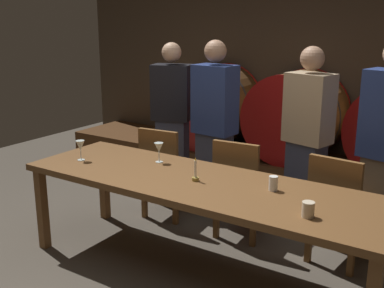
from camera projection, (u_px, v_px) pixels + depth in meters
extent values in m
plane|color=#4C443A|center=(176.00, 281.00, 3.46)|extent=(8.46, 8.46, 0.00)
cube|color=#473A2D|center=(316.00, 75.00, 5.41)|extent=(6.51, 0.24, 2.43)
cube|color=#4C2D16|center=(293.00, 174.00, 5.24)|extent=(5.86, 0.90, 0.36)
cylinder|color=#513319|center=(213.00, 106.00, 5.62)|extent=(0.94, 0.71, 0.94)
cylinder|color=#B21C16|center=(196.00, 111.00, 5.32)|extent=(0.96, 0.03, 0.96)
cylinder|color=#B21C16|center=(228.00, 102.00, 5.92)|extent=(0.96, 0.03, 0.96)
cylinder|color=#2D2D33|center=(213.00, 106.00, 5.62)|extent=(0.95, 0.04, 0.95)
cylinder|color=brown|center=(296.00, 116.00, 5.07)|extent=(0.94, 0.71, 0.94)
cylinder|color=#9E1411|center=(283.00, 122.00, 4.77)|extent=(0.96, 0.03, 0.96)
cylinder|color=#9E1411|center=(308.00, 110.00, 5.37)|extent=(0.96, 0.03, 0.96)
cylinder|color=#2D2D33|center=(296.00, 116.00, 5.07)|extent=(0.95, 0.04, 0.95)
cube|color=brown|center=(200.00, 184.00, 3.39)|extent=(2.76, 0.85, 0.05)
cube|color=brown|center=(42.00, 209.00, 3.88)|extent=(0.07, 0.07, 0.68)
cube|color=brown|center=(104.00, 184.00, 4.46)|extent=(0.07, 0.07, 0.68)
cube|color=brown|center=(168.00, 171.00, 4.51)|extent=(0.44, 0.44, 0.04)
cube|color=brown|center=(158.00, 153.00, 4.30)|extent=(0.40, 0.08, 0.42)
cube|color=brown|center=(192.00, 191.00, 4.64)|extent=(0.05, 0.05, 0.42)
cube|color=brown|center=(163.00, 185.00, 4.79)|extent=(0.05, 0.05, 0.42)
cube|color=brown|center=(175.00, 203.00, 4.35)|extent=(0.05, 0.05, 0.42)
cube|color=brown|center=(144.00, 196.00, 4.50)|extent=(0.05, 0.05, 0.42)
cube|color=brown|center=(243.00, 187.00, 4.09)|extent=(0.43, 0.43, 0.04)
cube|color=brown|center=(235.00, 167.00, 3.88)|extent=(0.40, 0.07, 0.42)
cube|color=brown|center=(267.00, 209.00, 4.22)|extent=(0.05, 0.05, 0.42)
cube|color=brown|center=(232.00, 202.00, 4.37)|extent=(0.05, 0.05, 0.42)
cube|color=brown|center=(253.00, 223.00, 3.93)|extent=(0.05, 0.05, 0.42)
cube|color=brown|center=(216.00, 215.00, 4.08)|extent=(0.05, 0.05, 0.42)
cube|color=brown|center=(341.00, 208.00, 3.64)|extent=(0.44, 0.44, 0.04)
cube|color=brown|center=(334.00, 186.00, 3.45)|extent=(0.40, 0.08, 0.42)
cube|color=brown|center=(368.00, 234.00, 3.73)|extent=(0.05, 0.05, 0.42)
cube|color=brown|center=(327.00, 222.00, 3.93)|extent=(0.05, 0.05, 0.42)
cube|color=brown|center=(352.00, 250.00, 3.47)|extent=(0.05, 0.05, 0.42)
cube|color=brown|center=(309.00, 237.00, 3.68)|extent=(0.05, 0.05, 0.42)
cube|color=#33384C|center=(173.00, 160.00, 4.89)|extent=(0.35, 0.28, 0.86)
cube|color=black|center=(172.00, 92.00, 4.71)|extent=(0.43, 0.34, 0.55)
sphere|color=#D8A884|center=(172.00, 52.00, 4.60)|extent=(0.19, 0.19, 0.19)
cube|color=#33384C|center=(214.00, 175.00, 4.51)|extent=(0.32, 0.22, 0.82)
cube|color=navy|center=(215.00, 100.00, 4.32)|extent=(0.40, 0.27, 0.63)
sphere|color=tan|center=(215.00, 51.00, 4.21)|extent=(0.20, 0.20, 0.20)
cube|color=#33384C|center=(304.00, 187.00, 4.17)|extent=(0.34, 0.27, 0.82)
cube|color=tan|center=(309.00, 108.00, 3.99)|extent=(0.43, 0.33, 0.59)
sphere|color=tan|center=(312.00, 58.00, 3.88)|extent=(0.20, 0.20, 0.20)
cube|color=brown|center=(380.00, 208.00, 3.71)|extent=(0.34, 0.27, 0.83)
cylinder|color=olive|center=(195.00, 179.00, 3.38)|extent=(0.05, 0.05, 0.02)
cylinder|color=#EDE5CC|center=(195.00, 169.00, 3.36)|extent=(0.02, 0.02, 0.13)
cone|color=yellow|center=(195.00, 159.00, 3.34)|extent=(0.01, 0.01, 0.02)
cylinder|color=silver|center=(81.00, 160.00, 3.87)|extent=(0.06, 0.06, 0.00)
cylinder|color=silver|center=(81.00, 155.00, 3.86)|extent=(0.01, 0.01, 0.08)
cone|color=silver|center=(80.00, 146.00, 3.84)|extent=(0.07, 0.07, 0.08)
cylinder|color=silver|center=(159.00, 162.00, 3.82)|extent=(0.06, 0.06, 0.00)
cylinder|color=silver|center=(159.00, 157.00, 3.81)|extent=(0.01, 0.01, 0.08)
cone|color=silver|center=(159.00, 147.00, 3.79)|extent=(0.07, 0.07, 0.08)
cylinder|color=white|center=(273.00, 183.00, 3.18)|extent=(0.06, 0.06, 0.10)
cylinder|color=beige|center=(308.00, 209.00, 2.76)|extent=(0.07, 0.07, 0.09)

